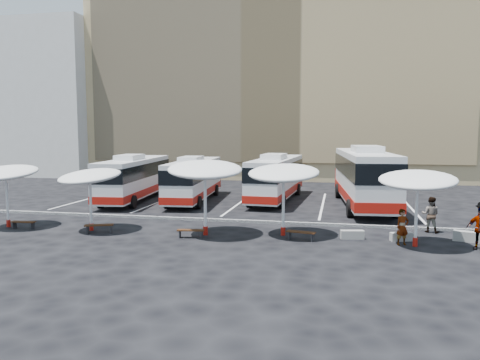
% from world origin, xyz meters
% --- Properties ---
extents(ground, '(120.00, 120.00, 0.00)m').
position_xyz_m(ground, '(0.00, 0.00, 0.00)').
color(ground, black).
rests_on(ground, ground).
extents(sandstone_building, '(42.00, 18.25, 29.60)m').
position_xyz_m(sandstone_building, '(0.00, 31.87, 12.63)').
color(sandstone_building, tan).
rests_on(sandstone_building, ground).
extents(apartment_block, '(14.00, 14.00, 18.00)m').
position_xyz_m(apartment_block, '(-28.00, 28.00, 9.00)').
color(apartment_block, silver).
rests_on(apartment_block, ground).
extents(curb_divider, '(34.00, 0.25, 0.15)m').
position_xyz_m(curb_divider, '(0.00, 0.50, 0.07)').
color(curb_divider, black).
rests_on(curb_divider, ground).
extents(bay_lines, '(24.15, 12.00, 0.01)m').
position_xyz_m(bay_lines, '(0.00, 8.00, 0.01)').
color(bay_lines, white).
rests_on(bay_lines, ground).
extents(bus_0, '(3.39, 11.32, 3.54)m').
position_xyz_m(bus_0, '(-8.10, 7.25, 1.81)').
color(bus_0, silver).
rests_on(bus_0, ground).
extents(bus_1, '(3.17, 10.91, 3.41)m').
position_xyz_m(bus_1, '(-3.59, 7.91, 1.74)').
color(bus_1, silver).
rests_on(bus_1, ground).
extents(bus_2, '(3.14, 11.45, 3.59)m').
position_xyz_m(bus_2, '(2.44, 9.57, 1.84)').
color(bus_2, silver).
rests_on(bus_2, ground).
extents(bus_3, '(4.06, 13.73, 4.29)m').
position_xyz_m(bus_3, '(8.81, 8.04, 2.19)').
color(bus_3, silver).
rests_on(bus_3, ground).
extents(sunshade_0, '(3.38, 3.43, 3.52)m').
position_xyz_m(sunshade_0, '(-10.72, -3.43, 2.99)').
color(sunshade_0, silver).
rests_on(sunshade_0, ground).
extents(sunshade_1, '(4.19, 4.21, 3.40)m').
position_xyz_m(sunshade_1, '(-5.75, -3.33, 2.89)').
color(sunshade_1, silver).
rests_on(sunshade_1, ground).
extents(sunshade_2, '(4.67, 4.71, 3.93)m').
position_xyz_m(sunshade_2, '(0.50, -3.11, 3.34)').
color(sunshade_2, silver).
rests_on(sunshade_2, ground).
extents(sunshade_3, '(3.94, 3.98, 3.73)m').
position_xyz_m(sunshade_3, '(4.38, -2.38, 3.17)').
color(sunshade_3, silver).
rests_on(sunshade_3, ground).
extents(sunshade_4, '(4.06, 4.09, 3.60)m').
position_xyz_m(sunshade_4, '(10.58, -3.39, 3.06)').
color(sunshade_4, silver).
rests_on(sunshade_4, ground).
extents(wood_bench_0, '(1.34, 0.43, 0.41)m').
position_xyz_m(wood_bench_0, '(-9.59, -3.70, 0.31)').
color(wood_bench_0, black).
rests_on(wood_bench_0, ground).
extents(wood_bench_1, '(1.50, 0.91, 0.45)m').
position_xyz_m(wood_bench_1, '(-5.04, -3.82, 0.34)').
color(wood_bench_1, black).
rests_on(wood_bench_1, ground).
extents(wood_bench_2, '(1.38, 0.56, 0.41)m').
position_xyz_m(wood_bench_2, '(-0.05, -3.88, 0.32)').
color(wood_bench_2, black).
rests_on(wood_bench_2, ground).
extents(wood_bench_3, '(1.46, 0.67, 0.43)m').
position_xyz_m(wood_bench_3, '(5.35, -3.26, 0.33)').
color(wood_bench_3, black).
rests_on(wood_bench_3, ground).
extents(conc_bench_0, '(1.17, 0.58, 0.42)m').
position_xyz_m(conc_bench_0, '(7.79, -2.45, 0.21)').
color(conc_bench_0, gray).
rests_on(conc_bench_0, ground).
extents(conc_bench_1, '(1.14, 0.67, 0.41)m').
position_xyz_m(conc_bench_1, '(10.11, -2.39, 0.20)').
color(conc_bench_1, gray).
rests_on(conc_bench_1, ground).
extents(conc_bench_2, '(1.38, 0.80, 0.49)m').
position_xyz_m(conc_bench_2, '(13.21, -1.88, 0.24)').
color(conc_bench_2, gray).
rests_on(conc_bench_2, ground).
extents(passenger_0, '(0.73, 0.62, 1.69)m').
position_xyz_m(passenger_0, '(10.03, -3.22, 0.84)').
color(passenger_0, black).
rests_on(passenger_0, ground).
extents(passenger_1, '(1.09, 0.97, 1.87)m').
position_xyz_m(passenger_1, '(11.82, -0.11, 0.94)').
color(passenger_1, black).
rests_on(passenger_1, ground).
extents(passenger_2, '(1.20, 0.97, 1.91)m').
position_xyz_m(passenger_2, '(13.29, -3.41, 0.96)').
color(passenger_2, black).
rests_on(passenger_2, ground).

